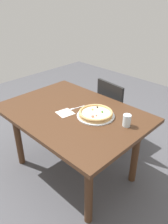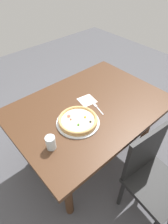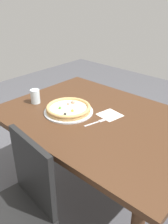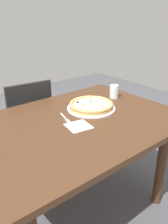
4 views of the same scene
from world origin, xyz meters
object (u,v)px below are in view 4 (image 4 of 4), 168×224
(chair_near, at_px, (27,123))
(pizza, at_px, (91,105))
(plate, at_px, (91,108))
(drinking_glass, at_px, (114,91))
(fork, at_px, (66,119))
(napkin, at_px, (79,126))
(dining_table, at_px, (76,135))

(chair_near, distance_m, pizza, 0.72)
(chair_near, distance_m, plate, 0.70)
(chair_near, height_order, drinking_glass, chair_near)
(fork, bearing_deg, pizza, 110.42)
(fork, xyz_separation_m, drinking_glass, (-0.54, -0.08, 0.05))
(pizza, height_order, drinking_glass, drinking_glass)
(plate, distance_m, napkin, 0.29)
(dining_table, bearing_deg, drinking_glass, -163.16)
(pizza, distance_m, fork, 0.24)
(drinking_glass, bearing_deg, chair_near, -47.01)
(dining_table, xyz_separation_m, fork, (0.03, -0.07, 0.10))
(dining_table, relative_size, chair_near, 1.60)
(dining_table, relative_size, napkin, 9.82)
(drinking_glass, distance_m, napkin, 0.58)
(plate, distance_m, pizza, 0.03)
(pizza, distance_m, napkin, 0.29)
(chair_near, bearing_deg, drinking_glass, -40.71)
(chair_near, bearing_deg, plate, -64.11)
(plate, height_order, drinking_glass, drinking_glass)
(plate, height_order, pizza, pizza)
(dining_table, distance_m, chair_near, 0.72)
(plate, relative_size, napkin, 2.47)
(plate, xyz_separation_m, drinking_glass, (-0.30, -0.06, 0.05))
(pizza, xyz_separation_m, fork, (0.24, 0.02, -0.03))
(plate, xyz_separation_m, pizza, (-0.00, 0.00, 0.03))
(plate, height_order, napkin, plate)
(drinking_glass, bearing_deg, dining_table, 16.84)
(fork, height_order, drinking_glass, drinking_glass)
(fork, height_order, napkin, fork)
(dining_table, relative_size, fork, 8.41)
(drinking_glass, bearing_deg, pizza, 11.59)
(chair_near, bearing_deg, pizza, -64.11)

